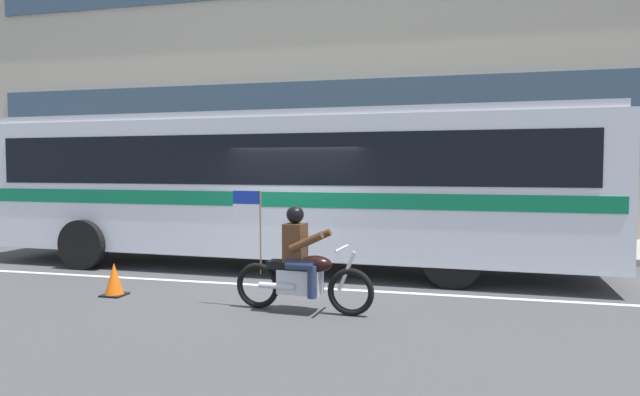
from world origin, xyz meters
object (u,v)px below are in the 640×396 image
object	(u,v)px
motorcycle_with_rider	(301,267)
transit_bus	(282,179)
traffic_cone	(114,280)
fire_hydrant	(457,234)

from	to	relation	value
motorcycle_with_rider	transit_bus	bearing A→B (deg)	112.55
transit_bus	traffic_cone	bearing A→B (deg)	-120.61
traffic_cone	fire_hydrant	bearing A→B (deg)	46.98
motorcycle_with_rider	fire_hydrant	bearing A→B (deg)	70.44
motorcycle_with_rider	traffic_cone	xyz separation A→B (m)	(-3.30, 0.23, -0.41)
motorcycle_with_rider	fire_hydrant	distance (m)	6.45
motorcycle_with_rider	traffic_cone	world-z (taller)	motorcycle_with_rider
transit_bus	motorcycle_with_rider	xyz separation A→B (m)	(1.42, -3.41, -1.22)
transit_bus	motorcycle_with_rider	size ratio (longest dim) A/B	5.89
fire_hydrant	traffic_cone	distance (m)	8.00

